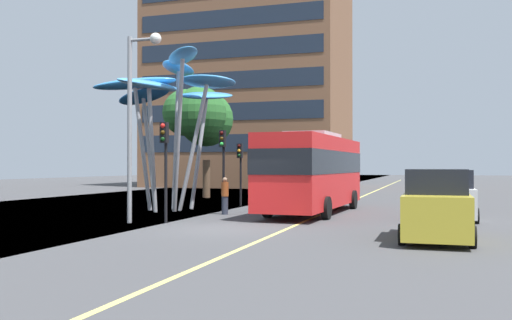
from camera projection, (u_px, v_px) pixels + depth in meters
ground at (205, 230)px, 19.95m from camera, size 120.00×240.00×0.10m
red_bus at (313, 169)px, 26.32m from camera, size 3.17×10.63×3.78m
leaf_sculpture at (169, 90)px, 28.09m from camera, size 7.51×7.61×7.72m
traffic_light_kerb_near at (165, 150)px, 21.66m from camera, size 0.28×0.42×3.91m
traffic_light_kerb_far at (223, 153)px, 26.59m from camera, size 0.28×0.42×3.92m
traffic_light_island_mid at (240, 161)px, 30.90m from camera, size 0.28×0.42×3.46m
traffic_light_opposite at (270, 161)px, 36.23m from camera, size 0.28×0.42×3.50m
car_parked_near at (436, 207)px, 16.73m from camera, size 2.05×4.50×2.13m
car_parked_mid at (450, 196)px, 23.06m from camera, size 2.05×4.29×2.06m
street_lamp at (137, 103)px, 21.74m from camera, size 1.43×0.44×7.35m
tree_pavement_near at (199, 116)px, 39.03m from camera, size 4.42×5.50×7.67m
pedestrian at (225, 196)px, 25.59m from camera, size 0.34×0.34×1.70m
backdrop_building at (252, 75)px, 61.73m from camera, size 20.10×14.86×24.57m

